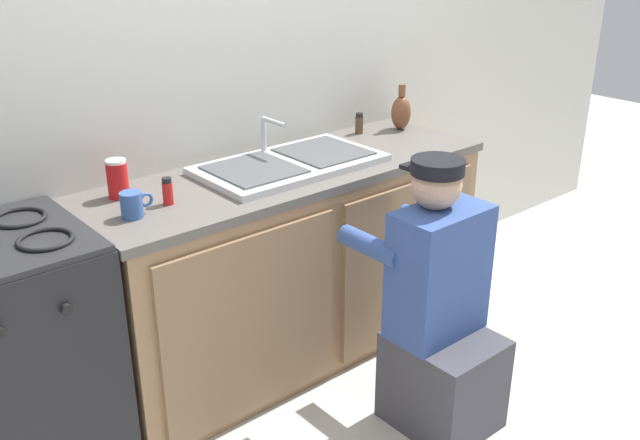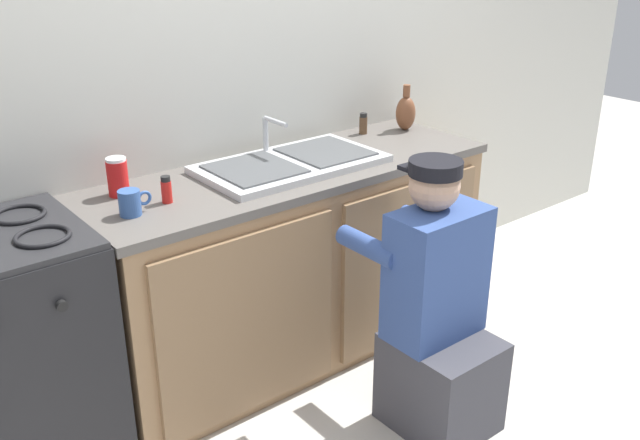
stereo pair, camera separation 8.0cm
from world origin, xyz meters
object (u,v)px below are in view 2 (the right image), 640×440
object	(u,v)px
sink_double_basin	(291,163)
soda_cup_red	(118,177)
coffee_mug	(131,203)
plumber_person	(437,321)
spice_bottle_pepper	(363,124)
stove_range	(13,355)
vase_decorative	(406,112)
spice_bottle_red	(166,190)

from	to	relation	value
sink_double_basin	soda_cup_red	world-z (taller)	sink_double_basin
coffee_mug	soda_cup_red	distance (m)	0.22
plumber_person	soda_cup_red	xyz separation A→B (m)	(-0.85, 0.92, 0.53)
sink_double_basin	spice_bottle_pepper	world-z (taller)	sink_double_basin
stove_range	soda_cup_red	size ratio (longest dim) A/B	6.24
plumber_person	spice_bottle_pepper	xyz separation A→B (m)	(0.47, 0.97, 0.50)
sink_double_basin	vase_decorative	distance (m)	0.82
sink_double_basin	spice_bottle_pepper	xyz separation A→B (m)	(0.59, 0.19, 0.03)
stove_range	soda_cup_red	world-z (taller)	soda_cup_red
vase_decorative	plumber_person	bearing A→B (deg)	-127.47
stove_range	spice_bottle_pepper	world-z (taller)	spice_bottle_pepper
coffee_mug	vase_decorative	world-z (taller)	vase_decorative
stove_range	soda_cup_red	xyz separation A→B (m)	(0.52, 0.15, 0.52)
spice_bottle_pepper	soda_cup_red	world-z (taller)	soda_cup_red
soda_cup_red	sink_double_basin	bearing A→B (deg)	-11.26
plumber_person	spice_bottle_red	distance (m)	1.16
sink_double_basin	plumber_person	distance (m)	0.92
plumber_person	soda_cup_red	distance (m)	1.36
plumber_person	coffee_mug	distance (m)	1.25
sink_double_basin	spice_bottle_pepper	size ratio (longest dim) A/B	7.62
stove_range	spice_bottle_pepper	xyz separation A→B (m)	(1.84, 0.19, 0.49)
sink_double_basin	soda_cup_red	distance (m)	0.74
spice_bottle_pepper	soda_cup_red	distance (m)	1.32
coffee_mug	soda_cup_red	world-z (taller)	soda_cup_red
plumber_person	vase_decorative	xyz separation A→B (m)	(0.69, 0.89, 0.54)
stove_range	spice_bottle_red	world-z (taller)	spice_bottle_red
stove_range	coffee_mug	bearing A→B (deg)	-8.38
coffee_mug	soda_cup_red	size ratio (longest dim) A/B	0.83
sink_double_basin	coffee_mug	world-z (taller)	sink_double_basin
spice_bottle_red	vase_decorative	xyz separation A→B (m)	(1.42, 0.16, 0.04)
coffee_mug	plumber_person	bearing A→B (deg)	-38.36
plumber_person	coffee_mug	world-z (taller)	plumber_person
stove_range	soda_cup_red	distance (m)	0.75
vase_decorative	soda_cup_red	world-z (taller)	vase_decorative
sink_double_basin	spice_bottle_red	size ratio (longest dim) A/B	7.62
sink_double_basin	spice_bottle_red	bearing A→B (deg)	-176.09
stove_range	plumber_person	world-z (taller)	plumber_person
vase_decorative	stove_range	bearing A→B (deg)	-176.78
stove_range	vase_decorative	xyz separation A→B (m)	(2.05, 0.12, 0.53)
spice_bottle_red	soda_cup_red	world-z (taller)	soda_cup_red
sink_double_basin	stove_range	size ratio (longest dim) A/B	0.84
plumber_person	spice_bottle_pepper	distance (m)	1.19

